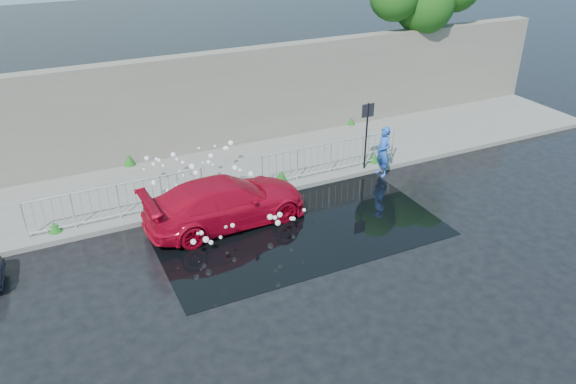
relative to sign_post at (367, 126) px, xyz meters
name	(u,v)px	position (x,y,z in m)	size (l,w,h in m)	color
ground	(295,246)	(-4.20, -3.10, -1.72)	(90.00, 90.00, 0.00)	black
pavement	(230,172)	(-4.20, 1.90, -1.65)	(30.00, 4.00, 0.15)	#61615D
curb	(252,197)	(-4.20, -0.10, -1.64)	(30.00, 0.25, 0.16)	#61615D
retaining_wall	(206,102)	(-4.20, 4.10, 0.18)	(30.00, 0.60, 3.50)	#696358
puddle	(295,225)	(-3.70, -2.10, -1.72)	(8.00, 5.00, 0.01)	black
sign_post	(367,126)	(0.00, 0.00, 0.00)	(0.45, 0.06, 2.50)	black
railing_left	(118,200)	(-8.20, 0.25, -0.99)	(5.05, 0.05, 1.10)	silver
railing_right	(331,156)	(-1.20, 0.25, -0.99)	(5.05, 0.05, 1.10)	silver
weeds	(233,171)	(-4.24, 1.44, -1.39)	(12.17, 3.93, 0.41)	#124413
water_spray	(208,186)	(-5.54, 0.09, -1.05)	(3.46, 5.78, 1.07)	white
red_car	(226,202)	(-5.42, -1.10, -1.03)	(1.93, 4.75, 1.38)	#A8061E
person	(383,151)	(0.46, -0.41, -0.86)	(0.63, 0.41, 1.73)	blue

